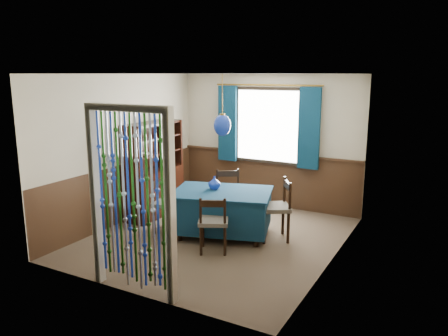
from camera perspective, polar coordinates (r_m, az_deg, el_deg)
The scene contains 22 objects.
floor at distance 6.89m, azimuth -0.99°, elevation -9.07°, with size 4.00×4.00×0.00m, color brown.
ceiling at distance 6.42m, azimuth -1.08°, elevation 12.22°, with size 4.00×4.00×0.00m, color silver.
wall_back at distance 8.31m, azimuth 5.81°, elevation 3.50°, with size 3.60×3.60×0.00m, color beige.
wall_front at distance 4.94m, azimuth -12.58°, elevation -2.72°, with size 3.60×3.60×0.00m, color beige.
wall_left at distance 7.58m, azimuth -12.96°, elevation 2.41°, with size 4.00×4.00×0.00m, color beige.
wall_right at distance 5.88m, azimuth 14.40°, elevation -0.44°, with size 4.00×4.00×0.00m, color beige.
wainscot_back at distance 8.44m, azimuth 5.66°, elevation -1.55°, with size 3.60×3.60×0.00m, color #422A19.
wainscot_front at distance 5.19m, azimuth -12.08°, elevation -10.70°, with size 3.60×3.60×0.00m, color #422A19.
wainscot_left at distance 7.73m, azimuth -12.62°, elevation -3.09°, with size 4.00×4.00×0.00m, color #422A19.
wainscot_right at distance 6.09m, azimuth 13.89°, elevation -7.34°, with size 4.00×4.00×0.00m, color #422A19.
window at distance 8.23m, azimuth 5.72°, elevation 5.52°, with size 1.32×0.12×1.42m, color black.
doorway at distance 5.04m, azimuth -12.02°, elevation -4.77°, with size 1.16×0.12×2.18m, color silver, non-canonical shape.
dining_table at distance 6.86m, azimuth -0.22°, elevation -5.44°, with size 1.73×1.43×0.72m.
chair_near at distance 6.21m, azimuth -1.41°, elevation -7.08°, with size 0.55×0.54×0.84m.
chair_far at distance 7.46m, azimuth 0.56°, elevation -3.53°, with size 0.60×0.59×0.89m.
chair_left at distance 7.08m, azimuth -7.55°, elevation -4.60°, with size 0.48×0.50×0.87m.
chair_right at distance 6.73m, azimuth 6.85°, elevation -5.18°, with size 0.62×0.63×0.94m.
sideboard at distance 7.92m, azimuth -9.16°, elevation -1.95°, with size 0.48×1.29×1.67m.
pendant_lamp at distance 6.58m, azimuth -0.22°, elevation 5.63°, with size 0.26×0.26×0.92m.
vase_table at distance 6.88m, azimuth -1.26°, elevation -2.00°, with size 0.18×0.18×0.19m, color #16329C.
bowl_shelf at distance 7.52m, azimuth -10.37°, elevation 1.83°, with size 0.22×0.22×0.05m, color beige.
vase_sideboard at distance 8.04m, azimuth -7.64°, elevation 0.75°, with size 0.16×0.16×0.17m, color beige.
Camera 1 is at (3.18, -5.58, 2.50)m, focal length 35.00 mm.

